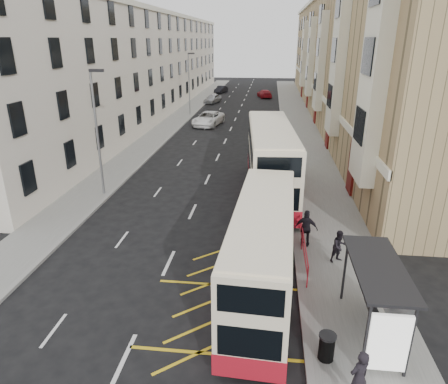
# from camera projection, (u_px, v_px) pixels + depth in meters

# --- Properties ---
(ground) EXTENTS (200.00, 200.00, 0.00)m
(ground) POSITION_uv_depth(u_px,v_px,m) (143.00, 318.00, 14.99)
(ground) COLOR black
(ground) RESTS_ON ground
(pavement_right) EXTENTS (4.00, 120.00, 0.15)m
(pavement_right) POSITION_uv_depth(u_px,v_px,m) (303.00, 138.00, 41.94)
(pavement_right) COLOR slate
(pavement_right) RESTS_ON ground
(pavement_left) EXTENTS (3.00, 120.00, 0.15)m
(pavement_left) POSITION_uv_depth(u_px,v_px,m) (159.00, 134.00, 43.58)
(pavement_left) COLOR slate
(pavement_left) RESTS_ON ground
(kerb_right) EXTENTS (0.25, 120.00, 0.15)m
(kerb_right) POSITION_uv_depth(u_px,v_px,m) (284.00, 137.00, 42.15)
(kerb_right) COLOR gray
(kerb_right) RESTS_ON ground
(kerb_left) EXTENTS (0.25, 120.00, 0.15)m
(kerb_left) POSITION_uv_depth(u_px,v_px,m) (172.00, 135.00, 43.42)
(kerb_left) COLOR gray
(kerb_left) RESTS_ON ground
(road_markings) EXTENTS (10.00, 110.00, 0.01)m
(road_markings) POSITION_uv_depth(u_px,v_px,m) (238.00, 113.00, 56.72)
(road_markings) COLOR silver
(road_markings) RESTS_ON ground
(terrace_right) EXTENTS (10.75, 79.00, 15.25)m
(terrace_right) POSITION_uv_depth(u_px,v_px,m) (351.00, 57.00, 52.80)
(terrace_right) COLOR tan
(terrace_right) RESTS_ON ground
(terrace_left) EXTENTS (9.18, 79.00, 13.25)m
(terrace_left) POSITION_uv_depth(u_px,v_px,m) (144.00, 64.00, 56.26)
(terrace_left) COLOR beige
(terrace_left) RESTS_ON ground
(bus_shelter) EXTENTS (1.65, 4.25, 2.70)m
(bus_shelter) POSITION_uv_depth(u_px,v_px,m) (383.00, 291.00, 12.98)
(bus_shelter) COLOR black
(bus_shelter) RESTS_ON pavement_right
(guard_railing) EXTENTS (0.06, 6.56, 1.01)m
(guard_railing) POSITION_uv_depth(u_px,v_px,m) (302.00, 236.00, 19.36)
(guard_railing) COLOR red
(guard_railing) RESTS_ON pavement_right
(street_lamp_near) EXTENTS (0.93, 0.18, 8.00)m
(street_lamp_near) POSITION_uv_depth(u_px,v_px,m) (97.00, 127.00, 25.13)
(street_lamp_near) COLOR gray
(street_lamp_near) RESTS_ON pavement_left
(street_lamp_far) EXTENTS (0.93, 0.18, 8.00)m
(street_lamp_far) POSITION_uv_depth(u_px,v_px,m) (189.00, 81.00, 52.95)
(street_lamp_far) COLOR gray
(street_lamp_far) RESTS_ON pavement_left
(double_decker_front) EXTENTS (2.73, 9.81, 3.87)m
(double_decker_front) POSITION_uv_depth(u_px,v_px,m) (262.00, 251.00, 15.77)
(double_decker_front) COLOR #F5E7C4
(double_decker_front) RESTS_ON ground
(double_decker_rear) EXTENTS (3.53, 11.85, 4.66)m
(double_decker_rear) POSITION_uv_depth(u_px,v_px,m) (270.00, 161.00, 26.06)
(double_decker_rear) COLOR #F5E7C4
(double_decker_rear) RESTS_ON ground
(litter_bin) EXTENTS (0.57, 0.57, 0.94)m
(litter_bin) POSITION_uv_depth(u_px,v_px,m) (327.00, 346.00, 12.74)
(litter_bin) COLOR black
(litter_bin) RESTS_ON pavement_right
(pedestrian_near) EXTENTS (0.78, 0.70, 1.78)m
(pedestrian_near) POSITION_uv_depth(u_px,v_px,m) (359.00, 378.00, 11.05)
(pedestrian_near) COLOR black
(pedestrian_near) RESTS_ON pavement_right
(pedestrian_mid) EXTENTS (0.94, 0.87, 1.55)m
(pedestrian_mid) POSITION_uv_depth(u_px,v_px,m) (339.00, 246.00, 18.29)
(pedestrian_mid) COLOR black
(pedestrian_mid) RESTS_ON pavement_right
(pedestrian_far) EXTENTS (1.19, 0.69, 1.90)m
(pedestrian_far) POSITION_uv_depth(u_px,v_px,m) (306.00, 228.00, 19.63)
(pedestrian_far) COLOR black
(pedestrian_far) RESTS_ON pavement_right
(white_van) EXTENTS (3.65, 6.22, 1.63)m
(white_van) POSITION_uv_depth(u_px,v_px,m) (208.00, 119.00, 48.14)
(white_van) COLOR white
(white_van) RESTS_ON ground
(car_silver) EXTENTS (2.82, 4.61, 1.47)m
(car_silver) POSITION_uv_depth(u_px,v_px,m) (213.00, 99.00, 64.81)
(car_silver) COLOR #A5A7AC
(car_silver) RESTS_ON ground
(car_dark) EXTENTS (2.42, 4.25, 1.33)m
(car_dark) POSITION_uv_depth(u_px,v_px,m) (221.00, 89.00, 77.31)
(car_dark) COLOR black
(car_dark) RESTS_ON ground
(car_red) EXTENTS (3.00, 5.05, 1.37)m
(car_red) POSITION_uv_depth(u_px,v_px,m) (265.00, 94.00, 71.10)
(car_red) COLOR maroon
(car_red) RESTS_ON ground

